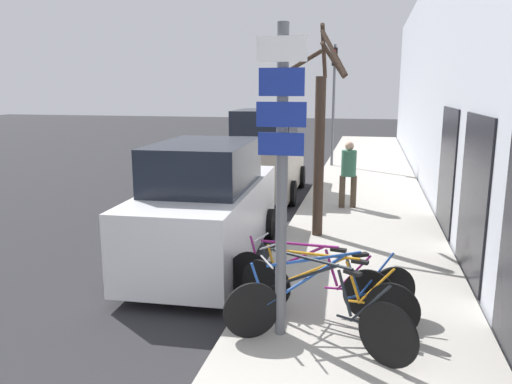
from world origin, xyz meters
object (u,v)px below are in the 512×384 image
pedestrian_near (349,170)px  bicycle_1 (324,296)px  traffic_light (334,89)px  bicycle_2 (326,292)px  bicycle_0 (318,303)px  street_tree (320,140)px  bicycle_3 (307,280)px  parked_car_1 (266,157)px  signpost (282,173)px  parked_car_0 (208,207)px

pedestrian_near → bicycle_1: bearing=-103.4°
bicycle_1 → traffic_light: bearing=-25.2°
bicycle_2 → pedestrian_near: pedestrian_near is taller
traffic_light → bicycle_0: bearing=-86.4°
bicycle_2 → pedestrian_near: size_ratio=1.37×
pedestrian_near → street_tree: 2.75m
bicycle_0 → pedestrian_near: bearing=32.1°
bicycle_2 → street_tree: size_ratio=0.55×
bicycle_3 → bicycle_1: bearing=-138.8°
bicycle_2 → traffic_light: size_ratio=0.50×
parked_car_1 → pedestrian_near: bearing=-36.9°
bicycle_0 → bicycle_2: 0.41m
bicycle_0 → street_tree: street_tree is taller
bicycle_0 → bicycle_1: bicycle_0 is taller
bicycle_3 → pedestrian_near: 6.07m
bicycle_2 → parked_car_1: bearing=31.5°
signpost → parked_car_0: (-1.79, 2.70, -1.13)m
street_tree → traffic_light: bearing=92.6°
bicycle_3 → street_tree: street_tree is taller
bicycle_0 → bicycle_2: size_ratio=0.98×
bicycle_1 → traffic_light: traffic_light is taller
bicycle_3 → pedestrian_near: bearing=9.3°
street_tree → parked_car_1: bearing=114.8°
bicycle_1 → parked_car_1: size_ratio=0.54×
pedestrian_near → traffic_light: 7.20m
signpost → pedestrian_near: signpost is taller
bicycle_0 → parked_car_0: 3.50m
bicycle_1 → parked_car_0: size_ratio=0.47×
bicycle_0 → bicycle_2: bicycle_0 is taller
bicycle_0 → parked_car_0: parked_car_0 is taller
bicycle_0 → bicycle_1: (0.06, 0.24, -0.01)m
bicycle_0 → bicycle_1: 0.24m
bicycle_1 → bicycle_3: bicycle_1 is taller
bicycle_1 → traffic_light: 13.67m
parked_car_1 → traffic_light: (1.51, 5.19, 1.92)m
bicycle_3 → traffic_light: bearing=14.7°
parked_car_1 → parked_car_0: bearing=-90.7°
parked_car_0 → parked_car_1: size_ratio=1.14×
signpost → bicycle_2: size_ratio=1.61×
bicycle_1 → signpost: bearing=90.2°
pedestrian_near → traffic_light: bearing=84.1°
parked_car_1 → pedestrian_near: size_ratio=2.54×
parked_car_0 → traffic_light: (1.37, 10.99, 2.04)m
parked_car_0 → street_tree: (1.80, 1.60, 1.09)m
signpost → traffic_light: traffic_light is taller
parked_car_1 → bicycle_2: bearing=-75.2°
signpost → bicycle_0: signpost is taller
bicycle_3 → pedestrian_near: size_ratio=1.40×
bicycle_2 → street_tree: street_tree is taller
street_tree → bicycle_0: bearing=-84.1°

